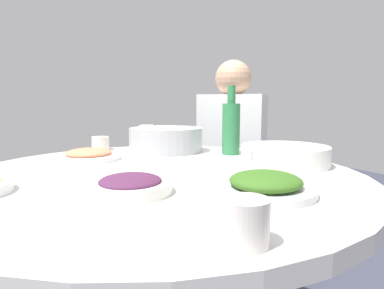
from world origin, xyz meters
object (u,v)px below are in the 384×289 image
at_px(dish_shrimp, 89,155).
at_px(tea_cup_far, 245,222).
at_px(soup_bowl, 285,156).
at_px(green_bottle, 231,127).
at_px(stool_for_diner_left, 231,237).
at_px(tea_cup_near, 101,143).
at_px(dish_eggplant, 130,185).
at_px(round_dining_table, 160,224).
at_px(dish_greens, 266,185).
at_px(diner_left, 232,143).
at_px(rice_bowl, 166,139).

distance_m(dish_shrimp, tea_cup_far, 0.85).
bearing_deg(soup_bowl, green_bottle, -85.44).
bearing_deg(soup_bowl, tea_cup_far, 39.91).
bearing_deg(green_bottle, stool_for_diner_left, -127.26).
xyz_separation_m(tea_cup_near, tea_cup_far, (0.06, 1.06, 0.01)).
distance_m(soup_bowl, green_bottle, 0.28).
bearing_deg(green_bottle, dish_eggplant, 32.48).
bearing_deg(round_dining_table, dish_greens, 109.88).
relative_size(round_dining_table, tea_cup_far, 16.62).
xyz_separation_m(tea_cup_near, stool_for_diner_left, (-0.71, -0.01, -0.58)).
distance_m(round_dining_table, dish_eggplant, 0.28).
xyz_separation_m(round_dining_table, stool_for_diner_left, (-0.68, -0.56, -0.39)).
distance_m(tea_cup_far, stool_for_diner_left, 1.44).
distance_m(dish_eggplant, diner_left, 1.10).
bearing_deg(tea_cup_far, tea_cup_near, -93.11).
bearing_deg(stool_for_diner_left, tea_cup_far, 54.30).
bearing_deg(tea_cup_near, dish_shrimp, 65.62).
relative_size(rice_bowl, dish_greens, 1.35).
relative_size(soup_bowl, dish_greens, 1.38).
bearing_deg(round_dining_table, green_bottle, -155.99).
height_order(dish_greens, tea_cup_far, tea_cup_far).
distance_m(round_dining_table, tea_cup_near, 0.57).
distance_m(round_dining_table, green_bottle, 0.50).
xyz_separation_m(stool_for_diner_left, diner_left, (0.00, 0.00, 0.54)).
bearing_deg(soup_bowl, round_dining_table, -13.34).
distance_m(round_dining_table, rice_bowl, 0.47).
bearing_deg(dish_eggplant, stool_for_diner_left, -138.76).
height_order(dish_shrimp, dish_greens, dish_greens).
xyz_separation_m(soup_bowl, green_bottle, (0.02, -0.27, 0.08)).
distance_m(dish_shrimp, stool_for_diner_left, 1.02).
height_order(rice_bowl, diner_left, diner_left).
bearing_deg(dish_eggplant, tea_cup_far, 98.80).
height_order(dish_shrimp, tea_cup_far, tea_cup_far).
relative_size(dish_greens, green_bottle, 0.84).
bearing_deg(stool_for_diner_left, soup_bowl, 67.52).
distance_m(rice_bowl, stool_for_diner_left, 0.79).
relative_size(round_dining_table, rice_bowl, 3.91).
distance_m(rice_bowl, diner_left, 0.52).
height_order(tea_cup_near, tea_cup_far, tea_cup_far).
relative_size(soup_bowl, diner_left, 0.41).
relative_size(dish_greens, tea_cup_near, 3.08).
xyz_separation_m(dish_shrimp, diner_left, (-0.81, -0.23, -0.03)).
xyz_separation_m(round_dining_table, dish_eggplant, (0.14, 0.17, 0.18)).
xyz_separation_m(dish_eggplant, green_bottle, (-0.53, -0.34, 0.09)).
xyz_separation_m(rice_bowl, diner_left, (-0.48, -0.18, -0.07)).
distance_m(green_bottle, tea_cup_far, 0.84).
bearing_deg(rice_bowl, round_dining_table, 62.01).
relative_size(rice_bowl, soup_bowl, 0.97).
distance_m(soup_bowl, tea_cup_near, 0.78).
relative_size(soup_bowl, dish_shrimp, 1.40).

